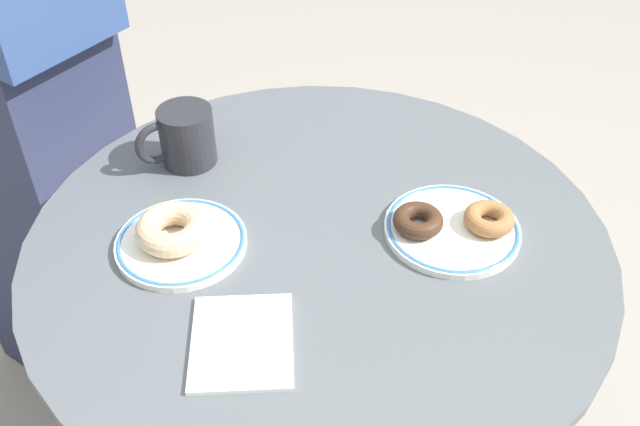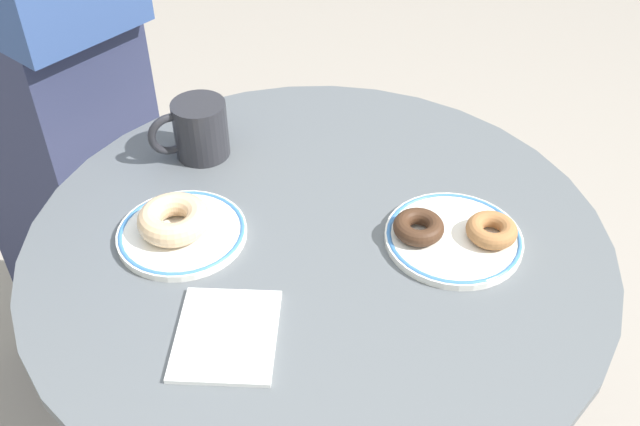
# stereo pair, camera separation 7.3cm
# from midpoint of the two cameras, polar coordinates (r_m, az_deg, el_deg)

# --- Properties ---
(cafe_table) EXTENTS (0.79, 0.79, 0.72)m
(cafe_table) POSITION_cam_midpoint_polar(r_m,az_deg,el_deg) (1.14, -2.01, -10.87)
(cafe_table) COLOR #565B60
(cafe_table) RESTS_ON ground
(plate_left) EXTENTS (0.17, 0.17, 0.01)m
(plate_left) POSITION_cam_midpoint_polar(r_m,az_deg,el_deg) (0.97, -13.11, -2.36)
(plate_left) COLOR white
(plate_left) RESTS_ON cafe_table
(plate_right) EXTENTS (0.18, 0.18, 0.01)m
(plate_right) POSITION_cam_midpoint_polar(r_m,az_deg,el_deg) (0.98, 8.35, -1.20)
(plate_right) COLOR white
(plate_right) RESTS_ON cafe_table
(donut_glazed) EXTENTS (0.10, 0.10, 0.03)m
(donut_glazed) POSITION_cam_midpoint_polar(r_m,az_deg,el_deg) (0.96, -13.80, -1.33)
(donut_glazed) COLOR #E0B789
(donut_glazed) RESTS_ON plate_left
(donut_cinnamon) EXTENTS (0.10, 0.10, 0.02)m
(donut_cinnamon) POSITION_cam_midpoint_polar(r_m,az_deg,el_deg) (0.97, 11.22, -0.43)
(donut_cinnamon) COLOR #A36B3D
(donut_cinnamon) RESTS_ON plate_right
(donut_chocolate) EXTENTS (0.09, 0.09, 0.02)m
(donut_chocolate) POSITION_cam_midpoint_polar(r_m,az_deg,el_deg) (0.96, 5.62, -0.47)
(donut_chocolate) COLOR #422819
(donut_chocolate) RESTS_ON plate_right
(paper_napkin) EXTENTS (0.12, 0.14, 0.01)m
(paper_napkin) POSITION_cam_midpoint_polar(r_m,az_deg,el_deg) (0.84, -8.73, -10.17)
(paper_napkin) COLOR white
(paper_napkin) RESTS_ON cafe_table
(coffee_mug) EXTENTS (0.11, 0.09, 0.09)m
(coffee_mug) POSITION_cam_midpoint_polar(r_m,az_deg,el_deg) (1.09, -12.61, 5.88)
(coffee_mug) COLOR #28282D
(coffee_mug) RESTS_ON cafe_table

